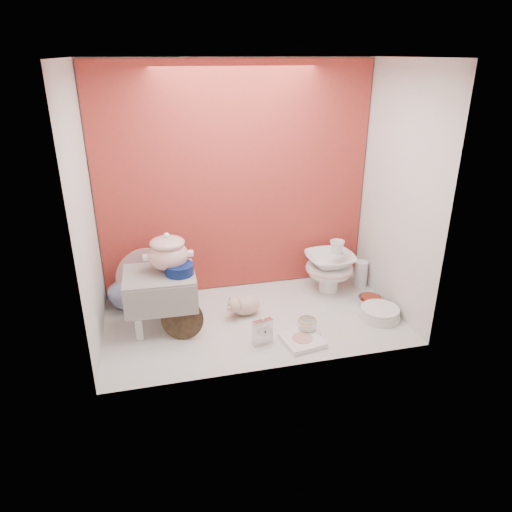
# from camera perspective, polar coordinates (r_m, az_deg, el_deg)

# --- Properties ---
(ground) EXTENTS (1.80, 1.80, 0.00)m
(ground) POSITION_cam_1_polar(r_m,az_deg,el_deg) (2.95, -0.29, -7.71)
(ground) COLOR silver
(ground) RESTS_ON ground
(niche_shell) EXTENTS (1.86, 1.03, 1.53)m
(niche_shell) POSITION_cam_1_polar(r_m,az_deg,el_deg) (2.76, -1.21, 11.02)
(niche_shell) COLOR #A9322A
(niche_shell) RESTS_ON ground
(step_stool) EXTENTS (0.42, 0.36, 0.35)m
(step_stool) POSITION_cam_1_polar(r_m,az_deg,el_deg) (2.85, -11.39, -5.26)
(step_stool) COLOR silver
(step_stool) RESTS_ON ground
(soup_tureen) EXTENTS (0.35, 0.35, 0.23)m
(soup_tureen) POSITION_cam_1_polar(r_m,az_deg,el_deg) (2.76, -10.62, 0.54)
(soup_tureen) COLOR white
(soup_tureen) RESTS_ON step_stool
(cobalt_bowl) EXTENTS (0.20, 0.20, 0.06)m
(cobalt_bowl) POSITION_cam_1_polar(r_m,az_deg,el_deg) (2.73, -9.26, -1.59)
(cobalt_bowl) COLOR #0B1B53
(cobalt_bowl) RESTS_ON step_stool
(floral_platter) EXTENTS (0.41, 0.14, 0.40)m
(floral_platter) POSITION_cam_1_polar(r_m,az_deg,el_deg) (3.06, -12.88, -2.75)
(floral_platter) COLOR beige
(floral_platter) RESTS_ON ground
(blue_white_vase) EXTENTS (0.32, 0.32, 0.26)m
(blue_white_vase) POSITION_cam_1_polar(r_m,az_deg,el_deg) (3.15, -15.31, -3.71)
(blue_white_vase) COLOR white
(blue_white_vase) RESTS_ON ground
(lacquer_tray) EXTENTS (0.25, 0.11, 0.24)m
(lacquer_tray) POSITION_cam_1_polar(r_m,az_deg,el_deg) (2.75, -8.91, -7.57)
(lacquer_tray) COLOR black
(lacquer_tray) RESTS_ON ground
(mantel_clock) EXTENTS (0.12, 0.07, 0.17)m
(mantel_clock) POSITION_cam_1_polar(r_m,az_deg,el_deg) (2.68, 0.79, -9.01)
(mantel_clock) COLOR silver
(mantel_clock) RESTS_ON ground
(plush_pig) EXTENTS (0.25, 0.18, 0.14)m
(plush_pig) POSITION_cam_1_polar(r_m,az_deg,el_deg) (2.97, -1.30, -5.93)
(plush_pig) COLOR #CEA691
(plush_pig) RESTS_ON ground
(teacup_saucer) EXTENTS (0.19, 0.19, 0.01)m
(teacup_saucer) POSITION_cam_1_polar(r_m,az_deg,el_deg) (2.83, 6.17, -9.16)
(teacup_saucer) COLOR white
(teacup_saucer) RESTS_ON ground
(gold_rim_teacup) EXTENTS (0.12, 0.12, 0.09)m
(gold_rim_teacup) POSITION_cam_1_polar(r_m,az_deg,el_deg) (2.80, 6.22, -8.31)
(gold_rim_teacup) COLOR white
(gold_rim_teacup) RESTS_ON teacup_saucer
(lattice_dish) EXTENTS (0.24, 0.24, 0.03)m
(lattice_dish) POSITION_cam_1_polar(r_m,az_deg,el_deg) (2.74, 5.62, -10.14)
(lattice_dish) COLOR white
(lattice_dish) RESTS_ON ground
(dinner_plate_stack) EXTENTS (0.32, 0.32, 0.07)m
(dinner_plate_stack) POSITION_cam_1_polar(r_m,az_deg,el_deg) (3.04, 14.74, -6.69)
(dinner_plate_stack) COLOR white
(dinner_plate_stack) RESTS_ON ground
(crystal_bowl) EXTENTS (0.19, 0.19, 0.05)m
(crystal_bowl) POSITION_cam_1_polar(r_m,az_deg,el_deg) (3.18, 13.70, -5.33)
(crystal_bowl) COLOR silver
(crystal_bowl) RESTS_ON ground
(clear_glass_vase) EXTENTS (0.12, 0.12, 0.19)m
(clear_glass_vase) POSITION_cam_1_polar(r_m,az_deg,el_deg) (3.39, 12.56, -2.11)
(clear_glass_vase) COLOR silver
(clear_glass_vase) RESTS_ON ground
(porcelain_tower) EXTENTS (0.37, 0.37, 0.37)m
(porcelain_tower) POSITION_cam_1_polar(r_m,az_deg,el_deg) (3.24, 8.89, -1.23)
(porcelain_tower) COLOR white
(porcelain_tower) RESTS_ON ground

